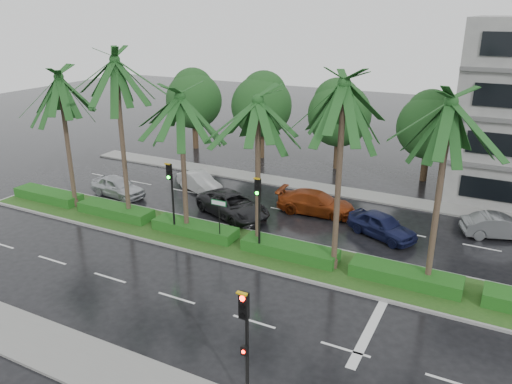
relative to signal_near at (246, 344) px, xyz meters
The scene contains 18 objects.
ground 11.42m from the signal_near, 122.58° to the left, with size 120.00×120.00×0.00m, color black.
near_sidewalk 6.53m from the signal_near, behind, with size 40.00×2.40×0.12m, color gray.
far_sidewalk 22.35m from the signal_near, 105.67° to the left, with size 40.00×2.00×0.12m, color gray.
median 12.24m from the signal_near, 120.00° to the left, with size 36.00×4.00×0.15m.
hedge 12.17m from the signal_near, 120.00° to the left, with size 35.20×1.40×0.60m.
lane_markings 9.76m from the signal_near, 108.30° to the left, with size 34.00×13.06×0.01m.
palm_row 13.87m from the signal_near, 124.86° to the left, with size 26.30×4.20×10.43m.
signal_near is the anchor object (origin of this frame).
signal_median_left 13.93m from the signal_near, 135.91° to the left, with size 0.34×0.42×4.36m.
signal_median_right 10.69m from the signal_near, 114.91° to the left, with size 0.34×0.42×4.36m.
street_sign 12.11m from the signal_near, 125.34° to the left, with size 0.95×0.09×2.60m.
bg_trees 27.68m from the signal_near, 102.00° to the left, with size 33.35×5.52×7.98m.
car_silver 22.11m from the signal_near, 142.58° to the left, with size 4.28×1.72×1.46m, color #B9BCC2.
car_white 21.42m from the signal_near, 127.52° to the left, with size 4.15×1.45×1.37m, color beige.
car_darkgrey 16.44m from the signal_near, 121.34° to the left, with size 5.41×2.49×1.50m, color black.
car_red 17.41m from the signal_near, 103.35° to the left, with size 5.04×2.05×1.46m, color maroon.
car_blue 15.37m from the signal_near, 87.52° to the left, with size 4.21×1.69×1.44m, color #161B42.
car_grey 19.57m from the signal_near, 69.87° to the left, with size 4.15×1.45×1.37m, color #585A5D.
Camera 1 is at (12.29, -20.85, 12.38)m, focal length 35.00 mm.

